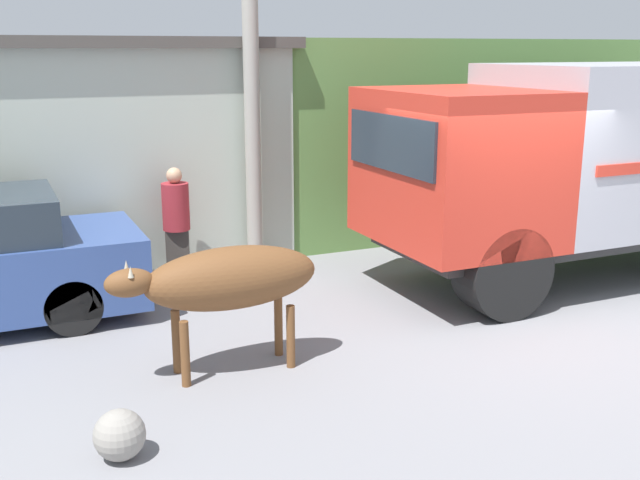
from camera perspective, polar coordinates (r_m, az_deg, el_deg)
name	(u,v)px	position (r m, az deg, el deg)	size (l,w,h in m)	color
ground_plane	(512,319)	(9.49, 14.39, -5.84)	(60.00, 60.00, 0.00)	gray
hillside_embankment	(308,131)	(14.44, -0.93, 8.34)	(32.00, 5.29, 3.36)	#608C47
building_backdrop	(123,150)	(11.94, -14.75, 6.67)	(4.95, 2.70, 3.37)	#B2BCAD
cargo_truck	(596,157)	(11.27, 20.28, 5.96)	(6.45, 2.44, 3.00)	#2D2D2D
brown_cow	(228,280)	(7.51, -7.05, -3.03)	(2.14, 0.64, 1.31)	brown
pedestrian_on_hill	(176,221)	(10.60, -10.89, 1.46)	(0.46, 0.46, 1.63)	#38332D
utility_pole	(251,59)	(10.84, -5.28, 13.54)	(0.90, 0.23, 5.88)	#9E998E
roadside_rock	(120,435)	(6.39, -15.03, -14.15)	(0.42, 0.42, 0.42)	gray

